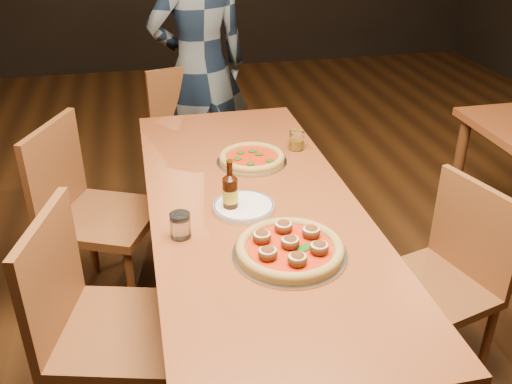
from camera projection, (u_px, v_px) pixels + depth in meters
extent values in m
plane|color=black|center=(254.00, 346.00, 2.57)|extent=(9.00, 9.00, 0.00)
cube|color=brown|center=(253.00, 206.00, 2.22)|extent=(0.80, 2.00, 0.04)
cylinder|color=#532C17|center=(158.00, 189.00, 3.14)|extent=(0.06, 0.06, 0.71)
cylinder|color=#532C17|center=(277.00, 177.00, 3.27)|extent=(0.06, 0.06, 0.71)
cylinder|color=#532C17|center=(457.00, 175.00, 3.29)|extent=(0.06, 0.06, 0.71)
cylinder|color=#B7B7BF|center=(290.00, 254.00, 1.90)|extent=(0.38, 0.38, 0.01)
cylinder|color=tan|center=(290.00, 250.00, 1.89)|extent=(0.36, 0.36, 0.02)
torus|color=tan|center=(290.00, 248.00, 1.88)|extent=(0.36, 0.36, 0.04)
cylinder|color=#9D1709|center=(290.00, 247.00, 1.88)|extent=(0.29, 0.29, 0.00)
cylinder|color=#B7B7BF|center=(252.00, 161.00, 2.52)|extent=(0.31, 0.31, 0.01)
cylinder|color=tan|center=(252.00, 159.00, 2.52)|extent=(0.29, 0.29, 0.02)
torus|color=tan|center=(252.00, 157.00, 2.51)|extent=(0.29, 0.29, 0.03)
cylinder|color=#9D1709|center=(252.00, 157.00, 2.51)|extent=(0.22, 0.22, 0.00)
cylinder|color=white|center=(244.00, 207.00, 2.15)|extent=(0.23, 0.23, 0.02)
cylinder|color=black|center=(230.00, 195.00, 2.11)|extent=(0.06, 0.06, 0.14)
cylinder|color=black|center=(230.00, 170.00, 2.06)|extent=(0.02, 0.02, 0.07)
cylinder|color=gold|center=(230.00, 195.00, 2.11)|extent=(0.06, 0.06, 0.05)
cylinder|color=white|center=(180.00, 225.00, 1.97)|extent=(0.07, 0.07, 0.09)
cylinder|color=#A97613|center=(297.00, 140.00, 2.63)|extent=(0.07, 0.07, 0.09)
imported|color=black|center=(200.00, 68.00, 3.44)|extent=(0.70, 0.53, 1.71)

